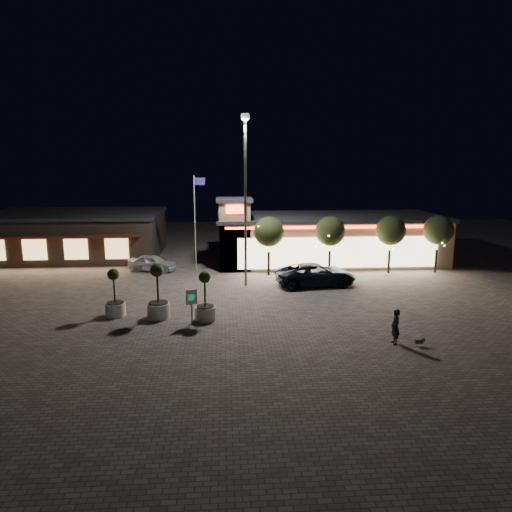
{
  "coord_description": "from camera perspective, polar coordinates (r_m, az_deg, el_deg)",
  "views": [
    {
      "loc": [
        0.53,
        -24.99,
        9.13
      ],
      "look_at": [
        2.63,
        6.0,
        2.65
      ],
      "focal_mm": 32.0,
      "sensor_mm": 36.0,
      "label": 1
    }
  ],
  "objects": [
    {
      "name": "ground",
      "position": [
        26.61,
        -4.83,
        -8.32
      ],
      "size": [
        90.0,
        90.0,
        0.0
      ],
      "primitive_type": "plane",
      "color": "slate",
      "rests_on": "ground"
    },
    {
      "name": "string_tree_a",
      "position": [
        36.58,
        1.62,
        3.03
      ],
      "size": [
        2.42,
        2.42,
        4.79
      ],
      "color": "#332319",
      "rests_on": "ground"
    },
    {
      "name": "pedestrian",
      "position": [
        24.37,
        17.02,
        -8.46
      ],
      "size": [
        0.44,
        0.67,
        1.82
      ],
      "primitive_type": "imported",
      "rotation": [
        0.0,
        0.0,
        -1.56
      ],
      "color": "black",
      "rests_on": "ground"
    },
    {
      "name": "planter_mid",
      "position": [
        27.68,
        -12.13,
        -5.54
      ],
      "size": [
        1.34,
        1.34,
        3.28
      ],
      "color": "silver",
      "rests_on": "ground"
    },
    {
      "name": "planter_left",
      "position": [
        28.7,
        -17.21,
        -5.43
      ],
      "size": [
        1.18,
        1.18,
        2.91
      ],
      "color": "silver",
      "rests_on": "ground"
    },
    {
      "name": "string_tree_b",
      "position": [
        37.39,
        9.28,
        3.07
      ],
      "size": [
        2.42,
        2.42,
        4.79
      ],
      "color": "#332319",
      "rests_on": "ground"
    },
    {
      "name": "white_sedan",
      "position": [
        39.5,
        -12.81,
        -0.85
      ],
      "size": [
        4.33,
        2.58,
        1.38
      ],
      "primitive_type": "imported",
      "rotation": [
        0.0,
        0.0,
        1.32
      ],
      "color": "silver",
      "rests_on": "ground"
    },
    {
      "name": "dog",
      "position": [
        24.69,
        19.85,
        -9.93
      ],
      "size": [
        0.55,
        0.21,
        0.29
      ],
      "color": "#59514C",
      "rests_on": "ground"
    },
    {
      "name": "string_tree_d",
      "position": [
        40.39,
        21.83,
        3.02
      ],
      "size": [
        2.42,
        2.42,
        4.79
      ],
      "color": "#332319",
      "rests_on": "ground"
    },
    {
      "name": "floodlight_pole",
      "position": [
        33.09,
        -1.33,
        8.13
      ],
      "size": [
        0.6,
        0.4,
        12.38
      ],
      "color": "gray",
      "rests_on": "ground"
    },
    {
      "name": "planter_right",
      "position": [
        26.91,
        -6.37,
        -6.09
      ],
      "size": [
        1.19,
        1.19,
        2.93
      ],
      "color": "silver",
      "rests_on": "ground"
    },
    {
      "name": "restaurant_building",
      "position": [
        47.77,
        -21.56,
        2.57
      ],
      "size": [
        16.4,
        11.0,
        4.3
      ],
      "color": "#382D23",
      "rests_on": "ground"
    },
    {
      "name": "pickup_truck",
      "position": [
        34.37,
        7.49,
        -2.28
      ],
      "size": [
        6.31,
        3.52,
        1.67
      ],
      "primitive_type": "imported",
      "rotation": [
        0.0,
        0.0,
        1.7
      ],
      "color": "black",
      "rests_on": "ground"
    },
    {
      "name": "string_tree_c",
      "position": [
        38.83,
        16.49,
        3.06
      ],
      "size": [
        2.42,
        2.42,
        4.79
      ],
      "color": "#332319",
      "rests_on": "ground"
    },
    {
      "name": "flagpole",
      "position": [
        38.32,
        -7.52,
        5.11
      ],
      "size": [
        0.95,
        0.1,
        8.0
      ],
      "color": "white",
      "rests_on": "ground"
    },
    {
      "name": "valet_sign",
      "position": [
        26.21,
        -8.07,
        -5.48
      ],
      "size": [
        0.64,
        0.28,
        2.01
      ],
      "color": "gray",
      "rests_on": "ground"
    },
    {
      "name": "retail_building",
      "position": [
        42.35,
        8.42,
        2.26
      ],
      "size": [
        20.4,
        8.4,
        6.1
      ],
      "color": "tan",
      "rests_on": "ground"
    }
  ]
}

